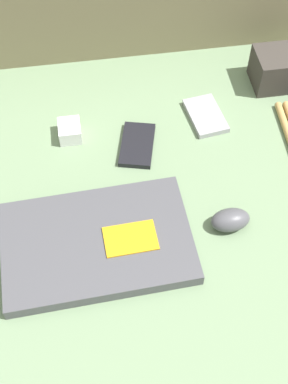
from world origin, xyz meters
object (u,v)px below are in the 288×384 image
Objects in this scene: computer_mouse at (230,220)px; phone_black at (137,145)px; phone_silver at (206,116)px; camera_pouch at (286,68)px; laptop at (97,243)px; charger_brick at (70,131)px.

phone_black is (-0.14, 0.21, -0.01)m from computer_mouse.
computer_mouse is 0.25m from phone_black.
computer_mouse is at bearing -101.58° from phone_silver.
phone_black is at bearing -167.60° from phone_silver.
camera_pouch is at bearing 56.49° from computer_mouse.
laptop is 2.74× the size of phone_black.
camera_pouch is at bearing 10.93° from charger_brick.
computer_mouse is at bearing -120.65° from camera_pouch.
phone_silver is (0.02, 0.27, -0.01)m from computer_mouse.
computer_mouse is 0.52× the size of camera_pouch.
phone_black is 0.37m from camera_pouch.
charger_brick is (-0.47, -0.09, -0.02)m from camera_pouch.
camera_pouch is (0.44, 0.35, 0.03)m from laptop.
camera_pouch reaches higher than laptop.
phone_silver is at bearing -156.82° from camera_pouch.
computer_mouse is 0.63× the size of phone_silver.
charger_brick reaches higher than phone_black.
camera_pouch is at bearing 36.57° from phone_black.
computer_mouse is (0.24, 0.01, 0.01)m from laptop.
camera_pouch is (0.21, 0.35, 0.02)m from computer_mouse.
computer_mouse is 0.27m from phone_silver.
laptop is 0.37m from phone_silver.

